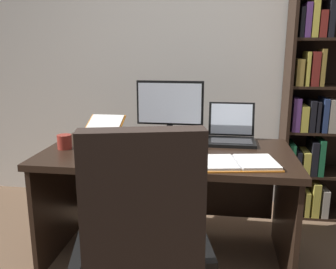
{
  "coord_description": "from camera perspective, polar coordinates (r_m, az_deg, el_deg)",
  "views": [
    {
      "loc": [
        0.1,
        -1.25,
        1.39
      ],
      "look_at": [
        -0.2,
        0.9,
        0.87
      ],
      "focal_mm": 38.73,
      "sensor_mm": 36.0,
      "label": 1
    }
  ],
  "objects": [
    {
      "name": "bookshelf",
      "position": [
        3.18,
        24.53,
        5.95
      ],
      "size": [
        0.98,
        0.34,
        2.18
      ],
      "color": "black",
      "rests_on": "ground"
    },
    {
      "name": "desk",
      "position": [
        2.45,
        0.16,
        -6.63
      ],
      "size": [
        1.58,
        0.81,
        0.75
      ],
      "color": "black",
      "rests_on": "ground"
    },
    {
      "name": "office_chair",
      "position": [
        1.67,
        -3.89,
        -20.03
      ],
      "size": [
        0.68,
        0.6,
        1.1
      ],
      "rotation": [
        0.0,
        0.0,
        0.24
      ],
      "color": "black",
      "rests_on": "ground"
    },
    {
      "name": "keyboard",
      "position": [
        2.14,
        -1.38,
        -3.52
      ],
      "size": [
        0.42,
        0.15,
        0.02
      ],
      "primitive_type": "cube",
      "color": "black",
      "rests_on": "desk"
    },
    {
      "name": "monitor",
      "position": [
        2.54,
        0.3,
        3.78
      ],
      "size": [
        0.47,
        0.16,
        0.42
      ],
      "color": "black",
      "rests_on": "desk"
    },
    {
      "name": "notepad",
      "position": [
        2.35,
        4.03,
        -2.21
      ],
      "size": [
        0.15,
        0.21,
        0.01
      ],
      "primitive_type": "cube",
      "rotation": [
        0.0,
        0.0,
        -0.01
      ],
      "color": "white",
      "rests_on": "desk"
    },
    {
      "name": "coffee_mug",
      "position": [
        2.44,
        -15.98,
        -1.1
      ],
      "size": [
        0.09,
        0.09,
        0.09
      ],
      "primitive_type": "cylinder",
      "color": "maroon",
      "rests_on": "desk"
    },
    {
      "name": "open_binder",
      "position": [
        2.07,
        10.72,
        -4.39
      ],
      "size": [
        0.5,
        0.35,
        0.02
      ],
      "rotation": [
        0.0,
        0.0,
        0.17
      ],
      "color": "orange",
      "rests_on": "desk"
    },
    {
      "name": "computer_mouse",
      "position": [
        2.21,
        -9.09,
        -2.96
      ],
      "size": [
        0.06,
        0.1,
        0.04
      ],
      "primitive_type": "ellipsoid",
      "color": "black",
      "rests_on": "desk"
    },
    {
      "name": "wall_back",
      "position": [
        3.28,
        6.53,
        14.22
      ],
      "size": [
        5.06,
        0.12,
        2.86
      ],
      "primitive_type": "cube",
      "color": "beige",
      "rests_on": "ground"
    },
    {
      "name": "laptop",
      "position": [
        2.55,
        9.94,
        0.08
      ],
      "size": [
        0.32,
        0.32,
        0.26
      ],
      "color": "black",
      "rests_on": "desk"
    },
    {
      "name": "pen",
      "position": [
        2.34,
        4.52,
        -2.01
      ],
      "size": [
        0.14,
        0.02,
        0.01
      ],
      "primitive_type": "cylinder",
      "rotation": [
        0.0,
        1.57,
        0.07
      ],
      "color": "black",
      "rests_on": "notepad"
    },
    {
      "name": "reading_stand_with_book",
      "position": [
        2.75,
        -10.04,
        1.31
      ],
      "size": [
        0.27,
        0.3,
        0.13
      ],
      "color": "black",
      "rests_on": "desk"
    }
  ]
}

